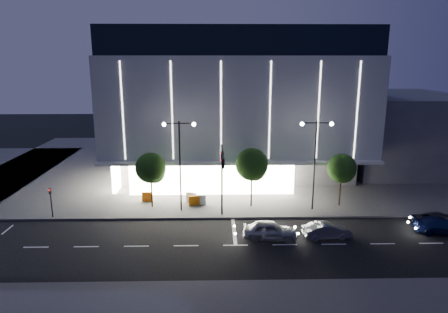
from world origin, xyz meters
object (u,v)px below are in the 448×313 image
at_px(tree_left, 151,170).
at_px(ped_signal_far, 51,199).
at_px(barrier_c, 194,201).
at_px(barrier_d, 191,197).
at_px(tree_right, 342,170).
at_px(car_lead, 270,230).
at_px(car_fourth, 441,221).
at_px(street_lamp_west, 180,153).
at_px(tree_mid, 252,166).
at_px(car_second, 327,231).
at_px(barrier_b, 201,200).
at_px(street_lamp_east, 315,152).
at_px(traffic_mast, 222,169).
at_px(barrier_a, 147,197).
at_px(car_third, 442,226).

bearing_deg(tree_left, ped_signal_far, -164.39).
relative_size(barrier_c, barrier_d, 1.00).
bearing_deg(tree_right, car_lead, -137.68).
xyz_separation_m(car_fourth, barrier_c, (-22.30, 5.73, -0.01)).
relative_size(street_lamp_west, car_fourth, 1.91).
bearing_deg(tree_mid, car_second, -52.21).
bearing_deg(barrier_b, street_lamp_east, -8.34).
distance_m(street_lamp_west, street_lamp_east, 13.00).
xyz_separation_m(barrier_b, barrier_c, (-0.66, -0.18, 0.00)).
relative_size(tree_mid, barrier_d, 5.59).
relative_size(traffic_mast, barrier_b, 6.43).
distance_m(tree_right, car_fourth, 9.77).
height_order(barrier_a, barrier_b, same).
bearing_deg(ped_signal_far, car_lead, -13.67).
height_order(street_lamp_east, tree_left, street_lamp_east).
height_order(tree_right, barrier_c, tree_right).
height_order(street_lamp_east, ped_signal_far, street_lamp_east).
xyz_separation_m(car_third, barrier_c, (-21.70, 6.86, -0.03)).
bearing_deg(ped_signal_far, car_fourth, -4.64).
relative_size(street_lamp_east, barrier_b, 8.18).
height_order(barrier_b, barrier_d, same).
distance_m(car_lead, car_second, 4.76).
relative_size(car_lead, car_third, 0.96).
bearing_deg(barrier_c, car_second, -41.76).
bearing_deg(car_fourth, street_lamp_west, 77.15).
xyz_separation_m(street_lamp_east, tree_right, (3.03, 1.02, -2.07)).
distance_m(street_lamp_east, tree_mid, 6.27).
bearing_deg(street_lamp_east, ped_signal_far, -176.56).
bearing_deg(car_lead, barrier_a, 57.77).
bearing_deg(barrier_c, tree_left, 176.23).
bearing_deg(car_second, barrier_c, 49.93).
height_order(ped_signal_far, car_fourth, ped_signal_far).
relative_size(tree_right, car_second, 1.37).
bearing_deg(tree_mid, car_lead, -82.98).
bearing_deg(car_third, car_lead, 99.76).
bearing_deg(car_second, tree_right, -30.99).
distance_m(barrier_a, barrier_c, 5.11).
bearing_deg(tree_left, street_lamp_east, -3.65).
relative_size(tree_right, barrier_c, 5.01).
bearing_deg(car_lead, traffic_mast, 52.04).
bearing_deg(tree_left, tree_mid, 0.00).
height_order(street_lamp_west, barrier_c, street_lamp_west).
bearing_deg(traffic_mast, car_lead, -43.14).
bearing_deg(barrier_b, traffic_mast, -63.51).
bearing_deg(car_second, barrier_d, 47.37).
distance_m(street_lamp_west, car_lead, 11.41).
bearing_deg(ped_signal_far, barrier_d, 16.65).
bearing_deg(barrier_b, tree_right, -2.58).
bearing_deg(traffic_mast, barrier_d, 121.97).
height_order(traffic_mast, barrier_c, traffic_mast).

